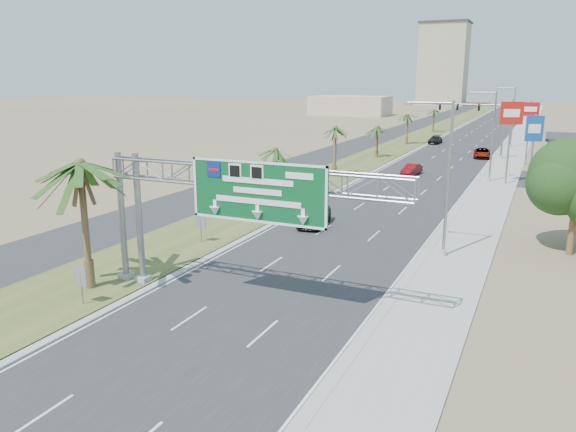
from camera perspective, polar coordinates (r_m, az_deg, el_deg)
The scene contains 27 objects.
ground at distance 22.06m, azimuth -16.22°, elevation -17.63°, with size 600.00×600.00×0.00m, color #8C7A59.
road at distance 125.11m, azimuth 18.81°, elevation 7.86°, with size 12.00×300.00×0.02m, color #28282B.
sidewalk_right at distance 124.52m, azimuth 22.73°, elevation 7.52°, with size 4.00×300.00×0.10m, color #9E9B93.
median_grass at distance 126.52m, azimuth 14.27°, elevation 8.25°, with size 7.00×300.00×0.12m, color #404F23.
opposing_road at distance 127.97m, azimuth 11.16°, elevation 8.44°, with size 8.00×300.00×0.02m, color #28282B.
sign_gantry at distance 28.11m, azimuth -5.52°, elevation 2.96°, with size 16.75×1.24×7.50m.
palm_near at distance 31.40m, azimuth -20.39°, elevation 4.92°, with size 5.70×5.70×8.35m.
palm_row_b at distance 51.48m, azimuth -1.31°, elevation 6.62°, with size 3.99×3.99×5.95m.
palm_row_c at distance 66.08m, azimuth 4.83°, elevation 8.82°, with size 3.99×3.99×6.75m.
palm_row_d at distance 83.28m, azimuth 9.08°, elevation 8.85°, with size 3.99×3.99×5.45m.
palm_row_e at distance 101.62m, azimuth 12.06°, elevation 9.96°, with size 3.99×3.99×6.15m.
palm_row_f at distance 126.10m, azimuth 14.63°, elevation 10.33°, with size 3.99×3.99×5.75m.
streetlight_near at distance 36.95m, azimuth 15.61°, elevation 2.96°, with size 3.27×0.44×10.00m.
streetlight_mid at distance 66.49m, azimuth 19.88°, elevation 7.25°, with size 3.27×0.44×10.00m.
streetlight_far at distance 102.30m, azimuth 21.75°, elevation 9.10°, with size 3.27×0.44×10.00m.
signal_mast at distance 86.49m, azimuth 19.70°, elevation 8.70°, with size 10.28×0.71×8.00m.
median_signback_a at distance 30.34m, azimuth -20.29°, elevation -6.06°, with size 0.75×0.08×2.08m.
median_signback_b at distance 39.65m, azimuth -8.85°, elevation -0.78°, with size 0.75×0.08×2.08m.
tower_distant at distance 267.79m, azimuth 15.49°, elevation 14.61°, with size 20.00×16.00×35.00m, color tan.
building_distant_left at distance 183.49m, azimuth 6.34°, elevation 11.08°, with size 24.00×14.00×6.00m, color tan.
car_left_lane at distance 44.23m, azimuth 2.70°, elevation 0.06°, with size 1.96×4.86×1.66m, color black.
car_mid_lane at distance 69.51m, azimuth 12.46°, elevation 4.63°, with size 1.39×3.97×1.31m, color #65090D.
car_right_lane at distance 87.43m, azimuth 19.12°, elevation 6.05°, with size 2.33×5.06×1.41m, color gray.
car_far at distance 104.69m, azimuth 14.73°, elevation 7.49°, with size 1.92×4.72×1.37m, color black.
pole_sign_red_near at distance 65.37m, azimuth 21.74°, elevation 9.21°, with size 2.34×1.16×9.14m.
pole_sign_blue at distance 72.78m, azimuth 23.74°, elevation 7.92°, with size 1.98×0.99×7.30m.
pole_sign_red_far at distance 82.20m, azimuth 23.38°, elevation 9.46°, with size 2.20×0.38×8.50m.
Camera 1 is at (12.84, -13.93, 11.29)m, focal length 35.00 mm.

